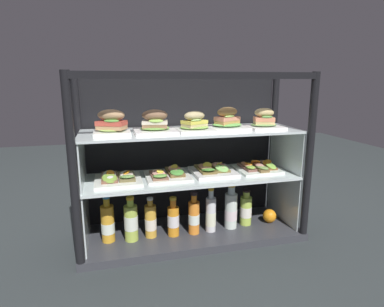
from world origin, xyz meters
name	(u,v)px	position (x,y,z in m)	size (l,w,h in m)	color
ground_plane	(192,238)	(0.00, 0.00, -0.01)	(6.00, 6.00, 0.02)	#2C3233
case_base_deck	(192,233)	(0.00, 0.00, 0.02)	(1.20, 0.43, 0.04)	#35373D
case_frame	(188,147)	(0.00, 0.10, 0.50)	(1.20, 0.43, 0.90)	black
riser_lower_tier	(192,204)	(0.00, 0.00, 0.19)	(1.12, 0.35, 0.30)	silver
shelf_lower_glass	(192,177)	(0.00, 0.00, 0.35)	(1.14, 0.37, 0.01)	silver
riser_upper_tier	(192,155)	(0.00, 0.00, 0.47)	(1.12, 0.35, 0.24)	silver
shelf_upper_glass	(192,132)	(0.00, 0.00, 0.60)	(1.14, 0.37, 0.01)	silver
plated_roll_sandwich_mid_right	(112,124)	(-0.41, -0.03, 0.65)	(0.17, 0.17, 0.12)	white
plated_roll_sandwich_near_right_corner	(155,125)	(-0.20, -0.03, 0.64)	(0.21, 0.21, 0.12)	white
plated_roll_sandwich_center	(194,124)	(0.00, -0.05, 0.64)	(0.18, 0.18, 0.10)	white
plated_roll_sandwich_far_right	(227,122)	(0.19, -0.01, 0.64)	(0.20, 0.20, 0.12)	white
plated_roll_sandwich_far_left	(264,121)	(0.39, -0.03, 0.64)	(0.19, 0.19, 0.11)	white
open_sandwich_tray_far_right	(118,178)	(-0.39, 0.00, 0.37)	(0.23, 0.24, 0.06)	white
open_sandwich_tray_mid_right	(168,174)	(-0.13, 0.01, 0.37)	(0.23, 0.24, 0.06)	white
open_sandwich_tray_near_left_corner	(213,170)	(0.12, 0.02, 0.37)	(0.23, 0.24, 0.06)	white
open_sandwich_tray_far_left	(257,167)	(0.39, 0.01, 0.37)	(0.23, 0.24, 0.06)	white
juice_bottle_front_second	(108,223)	(-0.45, -0.02, 0.14)	(0.07, 0.07, 0.24)	gold
juice_bottle_front_left_end	(131,222)	(-0.34, -0.03, 0.14)	(0.07, 0.07, 0.24)	#B2CA4F
juice_bottle_front_right_end	(151,221)	(-0.23, -0.02, 0.13)	(0.06, 0.06, 0.22)	gold
juice_bottle_back_center	(173,220)	(-0.11, -0.04, 0.13)	(0.06, 0.06, 0.22)	orange
juice_bottle_near_post	(194,216)	(0.00, -0.04, 0.14)	(0.06, 0.06, 0.24)	orange
juice_bottle_tucked_behind	(211,214)	(0.10, -0.04, 0.14)	(0.06, 0.06, 0.25)	white
juice_bottle_front_fourth	(231,210)	(0.22, -0.03, 0.14)	(0.07, 0.07, 0.26)	white
juice_bottle_back_right	(246,210)	(0.32, -0.01, 0.13)	(0.07, 0.07, 0.21)	#B6D450
orange_fruit_beside_bottles	(269,216)	(0.47, -0.02, 0.08)	(0.08, 0.08, 0.08)	orange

